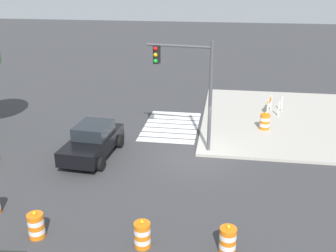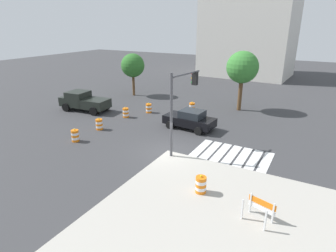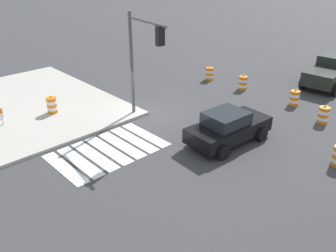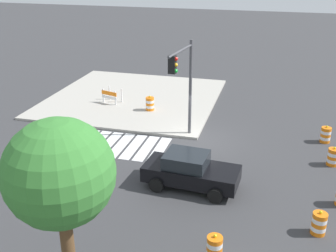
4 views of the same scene
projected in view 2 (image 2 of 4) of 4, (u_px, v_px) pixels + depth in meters
The scene contains 16 objects.
ground_plane at pixel (168, 152), 19.58m from camera, with size 120.00×120.00×0.00m, color #38383A.
sidewalk_corner at pixel (223, 234), 11.89m from camera, with size 12.00×12.00×0.15m, color #ADA89E.
crosswalk_stripes at pixel (232, 155), 19.23m from camera, with size 5.10×3.20×0.02m.
sports_car at pixel (190, 119), 23.77m from camera, with size 4.42×2.36×1.63m.
pickup_truck at pixel (83, 101), 28.73m from camera, with size 5.31×2.73×1.92m.
traffic_barrel_near_corner at pixel (149, 108), 28.14m from camera, with size 0.56×0.56×1.02m.
traffic_barrel_crosswalk_end at pixel (75, 136), 21.29m from camera, with size 0.56×0.56×1.02m.
traffic_barrel_median_near at pixel (192, 107), 28.49m from camera, with size 0.56×0.56×1.02m.
traffic_barrel_median_far at pixel (99, 124), 23.66m from camera, with size 0.56×0.56×1.02m.
traffic_barrel_far_curb at pixel (126, 113), 26.74m from camera, with size 0.56×0.56×1.02m.
traffic_barrel_on_sidewalk at pixel (201, 185), 14.56m from camera, with size 0.56×0.56×1.02m.
construction_barricade at pixel (260, 208), 12.54m from camera, with size 1.40×1.09×1.00m.
traffic_light_pole at pixel (181, 97), 18.34m from camera, with size 0.65×3.27×5.50m.
street_tree_streetside_near at pixel (242, 68), 27.67m from camera, with size 3.14×3.14×5.94m.
street_tree_streetside_mid at pixel (133, 66), 33.86m from camera, with size 2.81×2.81×5.07m.
office_building_far at pixel (250, 17), 45.41m from camera, with size 14.00×10.00×18.80m, color beige.
Camera 2 is at (8.64, -15.52, 8.43)m, focal length 30.24 mm.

